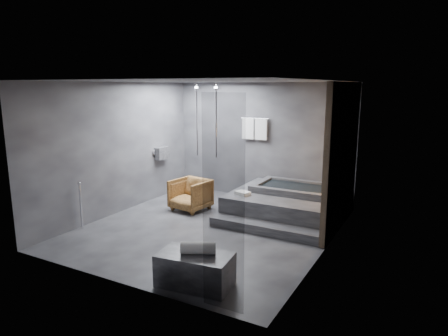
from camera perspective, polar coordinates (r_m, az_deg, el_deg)
The scene contains 7 objects.
room at distance 7.46m, azimuth 1.34°, elevation 4.07°, with size 5.00×5.04×2.82m.
tub_deck at distance 8.61m, azimuth 8.90°, elevation -5.12°, with size 2.20×2.00×0.50m, color #2D2D2F.
tub_step at distance 7.61m, azimuth 5.81°, elevation -8.58°, with size 2.20×0.36×0.18m, color #2D2D2F.
concrete_bench at distance 5.70m, azimuth -4.16°, elevation -14.27°, with size 1.02×0.56×0.46m, color #2F2F31.
driftwood_chair at distance 8.90m, azimuth -4.82°, elevation -3.81°, with size 0.74×0.76×0.70m, color #492C12.
rolled_towel at distance 5.57m, azimuth -3.71°, elevation -11.34°, with size 0.17×0.17×0.48m, color white.
deck_towel at distance 8.27m, azimuth 2.69°, elevation -3.62°, with size 0.28×0.21×0.08m, color silver.
Camera 1 is at (3.78, -6.34, 2.72)m, focal length 32.00 mm.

